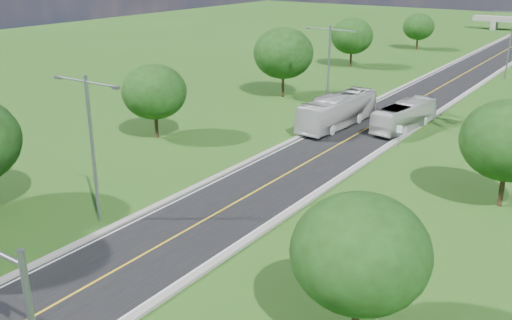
{
  "coord_description": "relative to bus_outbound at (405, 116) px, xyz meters",
  "views": [
    {
      "loc": [
        22.89,
        -11.03,
        17.03
      ],
      "look_at": [
        0.67,
        21.21,
        3.0
      ],
      "focal_mm": 40.0,
      "sensor_mm": 36.0,
      "label": 1
    }
  ],
  "objects": [
    {
      "name": "tree_lb",
      "position": [
        -19.2,
        -16.64,
        3.17
      ],
      "size": [
        6.3,
        6.3,
        7.33
      ],
      "color": "black",
      "rests_on": "ground"
    },
    {
      "name": "streetlight_far_right",
      "position": [
        2.8,
        33.36,
        4.47
      ],
      "size": [
        5.9,
        0.25,
        10.0
      ],
      "color": "slate",
      "rests_on": "ground"
    },
    {
      "name": "curb_right",
      "position": [
        1.05,
        21.36,
        -1.36
      ],
      "size": [
        0.5,
        150.0,
        0.22
      ],
      "primitive_type": "cube",
      "color": "gray",
      "rests_on": "ground"
    },
    {
      "name": "bus_outbound",
      "position": [
        0.0,
        0.0,
        0.0
      ],
      "size": [
        3.59,
        10.34,
        2.82
      ],
      "primitive_type": "imported",
      "rotation": [
        0.0,
        0.0,
        3.02
      ],
      "color": "silver",
      "rests_on": "road"
    },
    {
      "name": "streetlight_mid_left",
      "position": [
        -9.2,
        0.36,
        4.47
      ],
      "size": [
        5.9,
        0.25,
        10.0
      ],
      "color": "slate",
      "rests_on": "ground"
    },
    {
      "name": "road",
      "position": [
        -3.2,
        21.36,
        -1.44
      ],
      "size": [
        8.0,
        150.0,
        0.06
      ],
      "primitive_type": "cube",
      "color": "black",
      "rests_on": "ground"
    },
    {
      "name": "tree_ra",
      "position": [
        10.8,
        -34.64,
        3.17
      ],
      "size": [
        6.3,
        6.3,
        7.33
      ],
      "color": "black",
      "rests_on": "ground"
    },
    {
      "name": "streetlight_near_left",
      "position": [
        -9.2,
        -32.64,
        4.47
      ],
      "size": [
        5.9,
        0.25,
        10.0
      ],
      "color": "slate",
      "rests_on": "ground"
    },
    {
      "name": "speed_limit_sign",
      "position": [
        2.0,
        -6.66,
        0.13
      ],
      "size": [
        0.55,
        0.09,
        2.4
      ],
      "color": "slate",
      "rests_on": "ground"
    },
    {
      "name": "ground",
      "position": [
        -3.2,
        15.36,
        -1.47
      ],
      "size": [
        260.0,
        260.0,
        0.0
      ],
      "primitive_type": "plane",
      "color": "#265317",
      "rests_on": "ground"
    },
    {
      "name": "tree_le",
      "position": [
        -17.7,
        53.36,
        2.86
      ],
      "size": [
        5.88,
        5.88,
        6.84
      ],
      "color": "black",
      "rests_on": "ground"
    },
    {
      "name": "tree_rb",
      "position": [
        12.8,
        -14.64,
        3.48
      ],
      "size": [
        6.72,
        6.72,
        7.82
      ],
      "color": "black",
      "rests_on": "ground"
    },
    {
      "name": "bus_inbound",
      "position": [
        -6.16,
        -3.03,
        0.28
      ],
      "size": [
        3.58,
        12.26,
        3.37
      ],
      "primitive_type": "imported",
      "rotation": [
        0.0,
        0.0,
        -0.06
      ],
      "color": "silver",
      "rests_on": "road"
    },
    {
      "name": "curb_left",
      "position": [
        -7.45,
        21.36,
        -1.36
      ],
      "size": [
        0.5,
        150.0,
        0.22
      ],
      "primitive_type": "cube",
      "color": "gray",
      "rests_on": "ground"
    },
    {
      "name": "tree_lc",
      "position": [
        -18.2,
        5.36,
        4.1
      ],
      "size": [
        7.56,
        7.56,
        8.79
      ],
      "color": "black",
      "rests_on": "ground"
    },
    {
      "name": "tree_ld",
      "position": [
        -20.2,
        29.36,
        3.48
      ],
      "size": [
        6.72,
        6.72,
        7.82
      ],
      "color": "black",
      "rests_on": "ground"
    }
  ]
}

